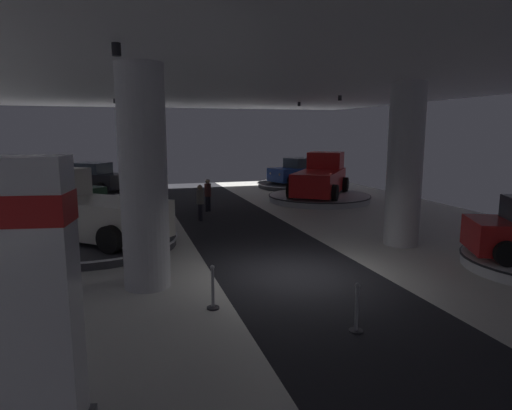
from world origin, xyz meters
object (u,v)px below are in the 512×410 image
at_px(column_left, 144,179).
at_px(visitor_walking_near, 200,200).
at_px(pickup_truck_far_right, 321,178).
at_px(display_platform_mid_left, 93,242).
at_px(display_car_deep_left, 91,178).
at_px(display_platform_deep_left, 91,193).
at_px(display_platform_deep_right, 299,185).
at_px(display_car_far_left, 56,197).
at_px(column_right, 405,165).
at_px(visitor_walking_far, 208,193).
at_px(brand_sign_pylon, 28,305).
at_px(pickup_truck_mid_left, 84,210).
at_px(display_car_deep_right, 299,172).
at_px(display_platform_far_right, 319,198).
at_px(display_platform_far_left, 57,216).

bearing_deg(column_left, visitor_walking_near, 71.00).
xyz_separation_m(column_left, pickup_truck_far_right, (10.18, 11.60, -1.47)).
distance_m(display_platform_mid_left, display_car_deep_left, 12.99).
height_order(display_platform_deep_left, display_car_deep_left, display_car_deep_left).
height_order(display_platform_deep_right, display_car_far_left, display_car_far_left).
relative_size(column_right, visitor_walking_far, 3.46).
relative_size(column_left, pickup_truck_far_right, 1.00).
height_order(display_platform_mid_left, display_car_far_left, display_car_far_left).
distance_m(brand_sign_pylon, visitor_walking_far, 16.39).
distance_m(column_left, display_car_far_left, 10.81).
distance_m(pickup_truck_far_right, display_car_far_left, 13.65).
height_order(display_platform_deep_right, pickup_truck_mid_left, pickup_truck_mid_left).
relative_size(pickup_truck_far_right, display_platform_deep_right, 0.96).
height_order(column_left, display_car_deep_right, column_left).
relative_size(display_platform_far_right, display_platform_deep_left, 1.04).
relative_size(display_car_deep_right, display_platform_deep_left, 0.84).
bearing_deg(pickup_truck_mid_left, display_platform_deep_left, 92.69).
distance_m(column_right, display_car_deep_left, 19.23).
height_order(column_left, visitor_walking_near, column_left).
height_order(pickup_truck_mid_left, display_platform_far_left, pickup_truck_mid_left).
relative_size(column_left, visitor_walking_near, 3.46).
relative_size(display_platform_deep_right, display_platform_mid_left, 1.02).
distance_m(display_platform_mid_left, visitor_walking_far, 7.42).
height_order(display_platform_far_left, visitor_walking_far, visitor_walking_far).
bearing_deg(pickup_truck_mid_left, display_platform_far_right, 29.39).
bearing_deg(visitor_walking_near, display_car_deep_right, 48.19).
distance_m(display_platform_deep_left, display_platform_far_left, 7.42).
xyz_separation_m(column_left, brand_sign_pylon, (-1.63, -5.62, -0.86)).
bearing_deg(display_platform_far_left, pickup_truck_far_right, 6.33).
bearing_deg(display_car_deep_left, visitor_walking_near, -62.25).
distance_m(pickup_truck_far_right, display_platform_deep_right, 5.96).
bearing_deg(display_car_deep_left, brand_sign_pylon, -88.16).
xyz_separation_m(column_left, visitor_walking_far, (3.43, 9.94, -1.84)).
relative_size(pickup_truck_far_right, display_car_deep_right, 1.21).
distance_m(display_car_deep_right, display_platform_far_left, 16.39).
xyz_separation_m(display_car_deep_right, display_platform_mid_left, (-12.80, -12.89, -0.91)).
height_order(brand_sign_pylon, display_platform_far_right, brand_sign_pylon).
height_order(display_platform_deep_right, display_platform_far_left, display_platform_deep_right).
xyz_separation_m(display_platform_deep_right, display_platform_far_left, (-14.63, -7.27, -0.04)).
distance_m(column_right, visitor_walking_near, 8.70).
distance_m(pickup_truck_far_right, display_car_deep_left, 13.84).
bearing_deg(display_platform_deep_left, display_platform_far_right, -26.22).
relative_size(column_left, display_car_far_left, 1.26).
xyz_separation_m(display_car_deep_right, display_platform_far_left, (-14.66, -7.28, -0.95)).
bearing_deg(display_platform_far_right, visitor_walking_near, -154.19).
height_order(display_car_deep_right, display_platform_mid_left, display_car_deep_right).
bearing_deg(pickup_truck_mid_left, visitor_walking_far, 45.08).
bearing_deg(display_car_far_left, pickup_truck_far_right, 6.25).
relative_size(display_car_deep_right, visitor_walking_near, 2.86).
xyz_separation_m(column_right, display_platform_far_left, (-12.09, 8.32, -2.62)).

